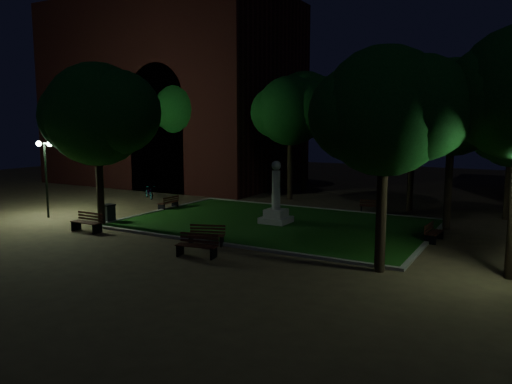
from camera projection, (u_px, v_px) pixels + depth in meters
ground at (257, 231)px, 23.98m from camera, size 80.00×80.00×0.00m
lawn at (276, 223)px, 25.70m from camera, size 15.00×10.00×0.08m
lawn_kerb at (276, 223)px, 25.70m from camera, size 15.40×10.40×0.12m
monument at (276, 206)px, 25.57m from camera, size 1.40×1.40×3.20m
building_main at (174, 96)px, 42.54m from camera, size 20.00×12.00×15.00m
tree_west at (98, 115)px, 24.61m from camera, size 6.28×5.12×8.15m
tree_north_wl at (292, 111)px, 33.07m from camera, size 5.66×4.62×8.27m
tree_north_er at (416, 106)px, 28.66m from camera, size 6.52×5.32×8.78m
tree_se at (388, 112)px, 16.76m from camera, size 5.42×4.42×7.79m
tree_nw at (188, 110)px, 36.93m from camera, size 5.86×4.78×8.52m
tree_far_north at (306, 105)px, 36.85m from camera, size 6.10×4.98×8.95m
tree_extra at (455, 107)px, 23.64m from camera, size 5.70×4.65×8.25m
lamppost_sw at (45, 164)px, 27.12m from camera, size 1.18×0.28×4.19m
lamppost_nw at (202, 149)px, 38.29m from camera, size 1.18×0.28×4.56m
bench_near_left at (197, 246)px, 19.46m from camera, size 1.71×0.87×0.90m
bench_near_right at (207, 236)px, 21.30m from camera, size 1.65×1.06×0.85m
bench_west_near at (87, 223)px, 23.95m from camera, size 1.65×0.59×0.90m
bench_left_side at (169, 203)px, 30.04m from camera, size 0.53×1.44×0.78m
bench_right_side at (433, 233)px, 21.96m from camera, size 0.61×1.48×0.79m
bench_far_side at (373, 207)px, 28.70m from camera, size 1.56×0.85×0.81m
trash_bin at (109, 213)px, 26.02m from camera, size 0.65×0.65×0.97m
bicycle at (149, 192)px, 34.29m from camera, size 1.76×1.47×0.91m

